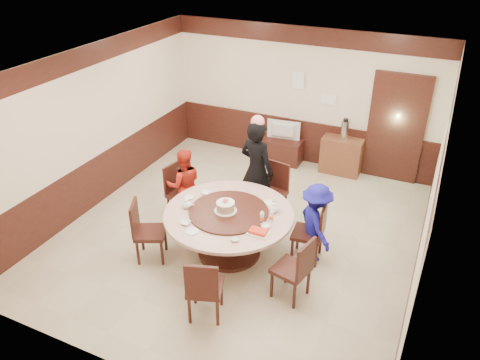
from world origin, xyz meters
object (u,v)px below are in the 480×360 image
at_px(thermos, 345,130).
at_px(banquet_table, 229,225).
at_px(person_standing, 257,170).
at_px(shrimp_platter, 258,232).
at_px(side_cabinet, 341,156).
at_px(person_blue, 316,223).
at_px(birthday_cake, 226,206).
at_px(television, 283,131).
at_px(tv_stand, 282,150).
at_px(person_red, 184,184).

bearing_deg(thermos, banquet_table, -105.13).
height_order(banquet_table, thermos, thermos).
xyz_separation_m(person_standing, shrimp_platter, (0.65, -1.47, -0.11)).
xyz_separation_m(shrimp_platter, thermos, (0.30, 3.65, 0.16)).
bearing_deg(side_cabinet, thermos, 0.00).
relative_size(person_blue, shrimp_platter, 4.22).
relative_size(banquet_table, side_cabinet, 2.42).
bearing_deg(birthday_cake, television, 95.59).
bearing_deg(person_blue, shrimp_platter, 101.17).
relative_size(person_blue, birthday_cake, 3.75).
xyz_separation_m(birthday_cake, tv_stand, (-0.33, 3.33, -0.61)).
distance_m(person_blue, birthday_cake, 1.35).
bearing_deg(birthday_cake, side_cabinet, 74.43).
relative_size(person_red, birthday_cake, 3.79).
distance_m(person_blue, thermos, 2.93).
bearing_deg(side_cabinet, television, -178.64).
relative_size(tv_stand, thermos, 2.24).
bearing_deg(person_red, banquet_table, 114.67).
bearing_deg(tv_stand, side_cabinet, 1.36).
distance_m(person_standing, side_cabinet, 2.43).
xyz_separation_m(banquet_table, person_blue, (1.21, 0.45, 0.10)).
bearing_deg(person_red, television, -143.04).
distance_m(birthday_cake, television, 3.35).
bearing_deg(television, thermos, 175.30).
bearing_deg(shrimp_platter, person_standing, 113.95).
relative_size(person_blue, tv_stand, 1.49).
distance_m(banquet_table, tv_stand, 3.34).
height_order(tv_stand, side_cabinet, side_cabinet).
distance_m(tv_stand, side_cabinet, 1.27).
xyz_separation_m(television, thermos, (1.27, 0.03, 0.24)).
bearing_deg(shrimp_platter, birthday_cake, 156.03).
distance_m(person_standing, television, 2.18).
height_order(person_blue, thermos, person_blue).
distance_m(shrimp_platter, side_cabinet, 3.68).
bearing_deg(thermos, side_cabinet, 180.00).
height_order(person_standing, television, person_standing).
height_order(banquet_table, person_red, person_red).
distance_m(person_standing, person_blue, 1.47).
relative_size(banquet_table, shrimp_platter, 6.46).
bearing_deg(person_blue, banquet_table, 70.02).
xyz_separation_m(person_standing, birthday_cake, (0.00, -1.18, -0.03)).
xyz_separation_m(person_standing, thermos, (0.95, 2.18, 0.05)).
relative_size(birthday_cake, tv_stand, 0.40).
distance_m(banquet_table, birthday_cake, 0.33).
bearing_deg(person_red, tv_stand, -143.04).
distance_m(side_cabinet, thermos, 0.57).
bearing_deg(birthday_cake, banquet_table, 25.83).
distance_m(person_standing, thermos, 2.38).
height_order(person_standing, tv_stand, person_standing).
bearing_deg(television, person_standing, 92.46).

